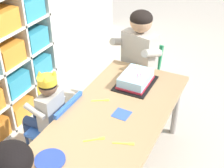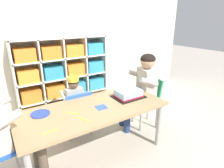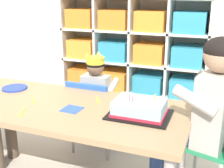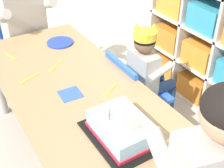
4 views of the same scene
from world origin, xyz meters
The scene contains 16 objects.
ground centered at (0.00, 0.00, 0.00)m, with size 16.00×16.00×0.00m, color #BCB2A3.
classroom_back_wall centered at (0.00, 1.38, 1.47)m, with size 5.54×0.10×2.95m, color beige.
storage_cubby_shelf centered at (0.09, 1.16, 0.56)m, with size 1.37×0.32×1.19m.
activity_table centered at (0.00, 0.00, 0.51)m, with size 1.52×0.68×0.57m.
classroom_chair_blue centered at (-0.01, 0.43, 0.36)m, with size 0.36×0.33×0.61m.
child_with_crown centered at (-0.01, 0.53, 0.50)m, with size 0.30×0.31×0.81m.
adult_helper_seated centered at (-0.80, 0.03, 0.65)m, with size 0.45×0.43×1.05m.
classroom_chair_guest_side centered at (0.92, 0.13, 0.42)m, with size 0.39×0.38×0.69m.
guest_at_table_side centered at (0.81, 0.16, 0.63)m, with size 0.47×0.45×1.02m.
birthday_cake_on_tray centered at (0.47, 0.02, 0.61)m, with size 0.35×0.26×0.13m.
paper_plate_stack centered at (-0.49, 0.15, 0.58)m, with size 0.18×0.18×0.01m, color #233DA3.
paper_napkin_square centered at (0.07, -0.05, 0.57)m, with size 0.11×0.11×0.00m, color #3356B7.
fork_near_child_seat centered at (0.15, 0.15, 0.57)m, with size 0.08×0.12×0.00m.
fork_scattered_mid_table centered at (-0.49, -0.20, 0.57)m, with size 0.13×0.03×0.00m.
fork_at_table_front_edge centered at (-0.23, 0.00, 0.57)m, with size 0.10×0.11×0.00m.
fork_by_napkin centered at (-0.18, -0.18, 0.57)m, with size 0.06×0.13×0.00m.
Camera 2 is at (-0.78, -1.56, 1.44)m, focal length 29.83 mm.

